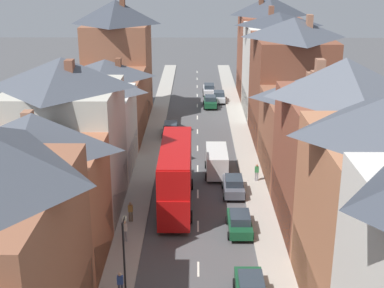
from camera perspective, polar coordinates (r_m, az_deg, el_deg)
pavement_left at (r=54.40m, az=-4.78°, el=-1.77°), size 2.20×104.00×0.14m
pavement_right at (r=54.44m, az=5.98°, el=-1.80°), size 2.20×104.00×0.14m
centre_line_dashes at (r=52.34m, az=0.61°, el=-2.64°), size 0.14×97.80×0.01m
terrace_row_left at (r=39.34m, az=-14.33°, el=-1.46°), size 8.00×72.60×14.86m
terrace_row_right at (r=45.53m, az=13.59°, el=2.04°), size 8.00×84.31×14.55m
double_decker_bus_lead at (r=43.53m, az=-1.74°, el=-3.26°), size 2.74×10.80×5.30m
car_near_blue at (r=81.44m, az=1.83°, el=5.87°), size 1.90×4.38×1.64m
car_near_silver at (r=74.14m, az=1.96°, el=4.56°), size 1.90×4.05×1.65m
car_parked_left_a at (r=77.06m, az=2.88°, el=5.08°), size 1.90×4.12×1.58m
car_parked_right_a at (r=33.09m, az=6.27°, el=-15.06°), size 1.90×4.02×1.64m
car_mid_black at (r=46.57m, az=4.46°, el=-4.43°), size 1.90×3.98×1.66m
car_parked_left_b at (r=40.43m, az=5.10°, el=-8.31°), size 1.90×4.01×1.59m
car_mid_white at (r=61.89m, az=-2.28°, el=1.60°), size 1.90×4.39×1.62m
delivery_van at (r=50.61m, az=2.66°, el=-1.81°), size 2.20×5.20×2.41m
pedestrian_mid_left at (r=33.27m, az=-7.66°, el=-14.49°), size 0.36×0.22×1.61m
pedestrian_mid_right at (r=38.99m, az=-7.19°, el=-9.09°), size 0.36×0.22×1.61m
pedestrian_far_left at (r=41.73m, az=-6.57°, el=-7.10°), size 0.36×0.22×1.61m
pedestrian_far_right at (r=49.20m, az=6.92°, el=-2.94°), size 0.36×0.22×1.61m
street_lamp at (r=31.42m, az=-7.22°, el=-11.89°), size 0.20×1.12×5.50m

